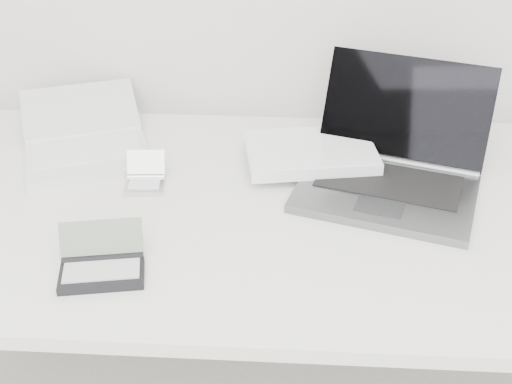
# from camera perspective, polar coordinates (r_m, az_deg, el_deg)

# --- Properties ---
(desk) EXTENTS (1.60, 0.80, 0.73)m
(desk) POSITION_cam_1_polar(r_m,az_deg,el_deg) (1.49, 1.25, -2.63)
(desk) COLOR white
(desk) RESTS_ON ground
(laptop_large) EXTENTS (0.55, 0.45, 0.23)m
(laptop_large) POSITION_cam_1_polar(r_m,az_deg,el_deg) (1.55, 8.38, 2.36)
(laptop_large) COLOR slate
(laptop_large) RESTS_ON desk
(netbook_open_white) EXTENTS (0.37, 0.42, 0.08)m
(netbook_open_white) POSITION_cam_1_polar(r_m,az_deg,el_deg) (1.69, -13.48, 3.79)
(netbook_open_white) COLOR white
(netbook_open_white) RESTS_ON desk
(pda_silver) EXTENTS (0.09, 0.10, 0.06)m
(pda_silver) POSITION_cam_1_polar(r_m,az_deg,el_deg) (1.54, -8.87, 0.96)
(pda_silver) COLOR silver
(pda_silver) RESTS_ON desk
(palmtop_charcoal) EXTENTS (0.17, 0.14, 0.08)m
(palmtop_charcoal) POSITION_cam_1_polar(r_m,az_deg,el_deg) (1.31, -12.23, -5.79)
(palmtop_charcoal) COLOR black
(palmtop_charcoal) RESTS_ON desk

